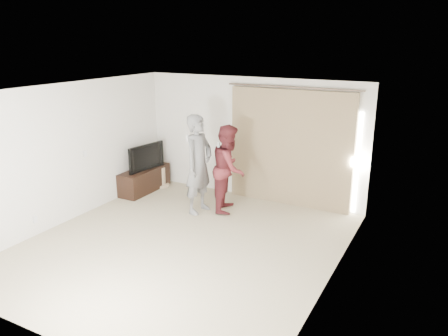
{
  "coord_description": "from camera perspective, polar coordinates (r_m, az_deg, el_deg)",
  "views": [
    {
      "loc": [
        3.8,
        -5.59,
        3.38
      ],
      "look_at": [
        0.17,
        1.2,
        1.07
      ],
      "focal_mm": 35.0,
      "sensor_mm": 36.0,
      "label": 1
    }
  ],
  "objects": [
    {
      "name": "wall_back",
      "position": [
        9.39,
        3.57,
        3.88
      ],
      "size": [
        5.0,
        0.04,
        2.6
      ],
      "primitive_type": "cube",
      "color": "white",
      "rests_on": "ground"
    },
    {
      "name": "tv_console",
      "position": [
        10.12,
        -10.34,
        -1.52
      ],
      "size": [
        0.47,
        1.36,
        0.52
      ],
      "primitive_type": "cube",
      "color": "black",
      "rests_on": "ground"
    },
    {
      "name": "wall_left",
      "position": [
        8.67,
        -19.68,
        1.83
      ],
      "size": [
        0.04,
        5.5,
        2.6
      ],
      "color": "white",
      "rests_on": "ground"
    },
    {
      "name": "person_man",
      "position": [
        8.58,
        -3.33,
        0.49
      ],
      "size": [
        0.53,
        0.76,
        1.97
      ],
      "color": "slate",
      "rests_on": "ground"
    },
    {
      "name": "curtain",
      "position": [
        9.02,
        8.65,
        2.55
      ],
      "size": [
        2.8,
        0.11,
        2.46
      ],
      "color": "#9E8760",
      "rests_on": "ground"
    },
    {
      "name": "ceiling",
      "position": [
        6.8,
        -6.12,
        10.03
      ],
      "size": [
        5.0,
        5.5,
        0.01
      ],
      "primitive_type": "cube",
      "color": "silver",
      "rests_on": "wall_back"
    },
    {
      "name": "scratching_post",
      "position": [
        10.36,
        -8.19,
        -1.41
      ],
      "size": [
        0.35,
        0.35,
        0.47
      ],
      "color": "tan",
      "rests_on": "ground"
    },
    {
      "name": "tv",
      "position": [
        9.97,
        -10.5,
        1.5
      ],
      "size": [
        0.28,
        1.02,
        0.58
      ],
      "primitive_type": "imported",
      "rotation": [
        0.0,
        0.0,
        1.43
      ],
      "color": "black",
      "rests_on": "tv_console"
    },
    {
      "name": "floor",
      "position": [
        7.55,
        -5.5,
        -9.96
      ],
      "size": [
        5.5,
        5.5,
        0.0
      ],
      "primitive_type": "plane",
      "color": "tan",
      "rests_on": "ground"
    },
    {
      "name": "person_woman",
      "position": [
        8.7,
        0.65,
        -0.02
      ],
      "size": [
        0.89,
        1.01,
        1.75
      ],
      "color": "maroon",
      "rests_on": "ground"
    }
  ]
}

